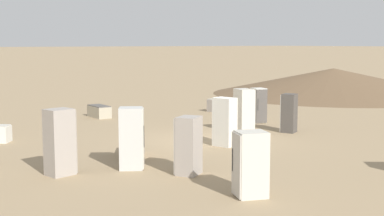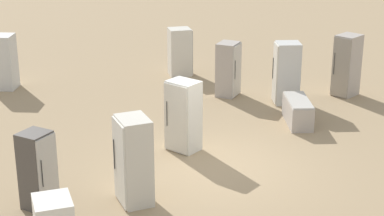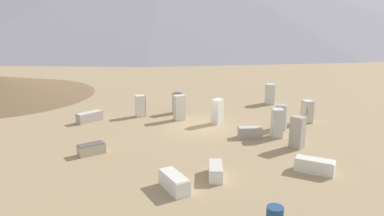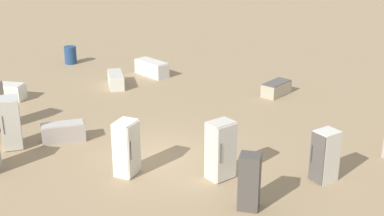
% 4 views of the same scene
% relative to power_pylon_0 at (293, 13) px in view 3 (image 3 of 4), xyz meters
% --- Properties ---
extents(ground_plane, '(1000.00, 1000.00, 0.00)m').
position_rel_power_pylon_0_xyz_m(ground_plane, '(76.31, -102.97, -7.15)').
color(ground_plane, '#9E8460').
extents(power_pylon_0, '(8.05, 2.76, 22.99)m').
position_rel_power_pylon_0_xyz_m(power_pylon_0, '(0.00, 0.00, 0.00)').
color(power_pylon_0, gray).
rests_on(power_pylon_0, ground_plane).
extents(power_pylon_1, '(11.36, 3.89, 32.45)m').
position_rel_power_pylon_0_xyz_m(power_pylon_1, '(-17.24, -32.30, 2.94)').
color(power_pylon_1, gray).
rests_on(power_pylon_1, ground_plane).
extents(power_pylon_2, '(10.06, 3.45, 28.76)m').
position_rel_power_pylon_0_xyz_m(power_pylon_2, '(-34.47, -64.61, 1.79)').
color(power_pylon_2, gray).
rests_on(power_pylon_2, ground_plane).
extents(discarded_fridge_0, '(1.34, 1.61, 0.70)m').
position_rel_power_pylon_0_xyz_m(discarded_fridge_0, '(79.94, -101.89, -6.80)').
color(discarded_fridge_0, '#A89E93').
rests_on(discarded_fridge_0, ground_plane).
extents(discarded_fridge_1, '(0.76, 0.85, 1.65)m').
position_rel_power_pylon_0_xyz_m(discarded_fridge_1, '(71.31, -105.16, -6.32)').
color(discarded_fridge_1, silver).
rests_on(discarded_fridge_1, ground_plane).
extents(discarded_fridge_2, '(0.79, 0.91, 1.88)m').
position_rel_power_pylon_0_xyz_m(discarded_fridge_2, '(73.88, -103.27, -6.21)').
color(discarded_fridge_2, beige).
rests_on(discarded_fridge_2, ground_plane).
extents(discarded_fridge_3, '(0.77, 0.78, 1.65)m').
position_rel_power_pylon_0_xyz_m(discarded_fridge_3, '(72.18, -102.32, -6.33)').
color(discarded_fridge_3, '#4C4742').
rests_on(discarded_fridge_3, ground_plane).
extents(discarded_fridge_4, '(0.78, 0.88, 1.79)m').
position_rel_power_pylon_0_xyz_m(discarded_fridge_4, '(76.30, -101.57, -6.25)').
color(discarded_fridge_4, silver).
rests_on(discarded_fridge_4, ground_plane).
extents(discarded_fridge_5, '(0.95, 0.89, 1.64)m').
position_rel_power_pylon_0_xyz_m(discarded_fridge_5, '(79.96, -96.10, -6.33)').
color(discarded_fridge_5, beige).
rests_on(discarded_fridge_5, ground_plane).
extents(discarded_fridge_6, '(0.90, 0.88, 1.69)m').
position_rel_power_pylon_0_xyz_m(discarded_fridge_6, '(79.90, -98.84, -6.30)').
color(discarded_fridge_6, '#A89E93').
rests_on(discarded_fridge_6, ground_plane).
extents(discarded_fridge_7, '(1.96, 0.95, 0.75)m').
position_rel_power_pylon_0_xyz_m(discarded_fridge_7, '(83.15, -109.89, -6.77)').
color(discarded_fridge_7, white).
rests_on(discarded_fridge_7, ground_plane).
extents(discarded_fridge_8, '(1.06, 1.05, 1.76)m').
position_rel_power_pylon_0_xyz_m(discarded_fridge_8, '(74.45, -94.05, -6.27)').
color(discarded_fridge_8, silver).
rests_on(discarded_fridge_8, ground_plane).
extents(discarded_fridge_9, '(2.05, 1.51, 0.71)m').
position_rel_power_pylon_0_xyz_m(discarded_fridge_9, '(85.76, -103.09, -6.80)').
color(discarded_fridge_9, silver).
rests_on(discarded_fridge_9, ground_plane).
extents(discarded_fridge_10, '(0.74, 1.51, 0.61)m').
position_rel_power_pylon_0_xyz_m(discarded_fridge_10, '(76.68, -111.26, -6.84)').
color(discarded_fridge_10, '#B2A88E').
rests_on(discarded_fridge_10, ground_plane).
extents(discarded_fridge_11, '(0.86, 0.73, 1.92)m').
position_rel_power_pylon_0_xyz_m(discarded_fridge_11, '(82.92, -100.94, -6.19)').
color(discarded_fridge_11, '#A89E93').
rests_on(discarded_fridge_11, ground_plane).
extents(discarded_fridge_12, '(1.75, 1.56, 0.65)m').
position_rel_power_pylon_0_xyz_m(discarded_fridge_12, '(83.23, -107.50, -6.82)').
color(discarded_fridge_12, silver).
rests_on(discarded_fridge_12, ground_plane).
extents(discarded_fridge_13, '(0.98, 2.01, 0.72)m').
position_rel_power_pylon_0_xyz_m(discarded_fridge_13, '(70.39, -108.91, -6.79)').
color(discarded_fridge_13, '#A89E93').
rests_on(discarded_fridge_13, ground_plane).
extents(discarded_fridge_14, '(0.97, 0.94, 1.87)m').
position_rel_power_pylon_0_xyz_m(discarded_fridge_14, '(80.88, -100.41, -6.21)').
color(discarded_fridge_14, silver).
rests_on(discarded_fridge_14, ground_plane).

